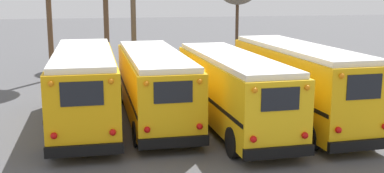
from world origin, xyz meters
TOP-DOWN VIEW (x-y plane):
  - ground_plane at (0.00, 0.00)m, footprint 160.00×160.00m
  - school_bus_0 at (-4.41, 0.54)m, footprint 2.63×9.84m
  - school_bus_1 at (-1.47, 0.85)m, footprint 2.53×9.81m
  - school_bus_2 at (1.47, -0.98)m, footprint 2.61×9.89m
  - school_bus_3 at (4.41, -0.86)m, footprint 2.67×9.76m
  - utility_pole at (-1.46, 9.94)m, footprint 1.80×0.32m

SIDE VIEW (x-z plane):
  - ground_plane at x=0.00m, z-range 0.00..0.00m
  - school_bus_1 at x=-1.47m, z-range 0.13..3.13m
  - school_bus_2 at x=1.47m, z-range 0.15..3.16m
  - school_bus_0 at x=-4.41m, z-range 0.14..3.32m
  - school_bus_3 at x=4.41m, z-range 0.13..3.45m
  - utility_pole at x=-1.46m, z-range 0.13..7.28m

